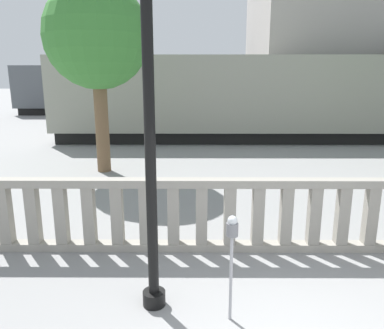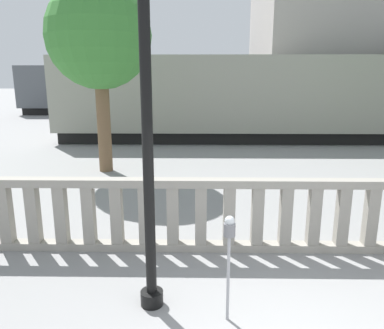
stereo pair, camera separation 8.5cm
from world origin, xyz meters
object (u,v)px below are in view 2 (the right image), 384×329
lamppost (146,72)px  parking_meter (229,240)px  tree_right (99,37)px  train_far (195,89)px  train_near (267,97)px

lamppost → parking_meter: lamppost is taller
tree_right → lamppost: bearing=-71.9°
train_far → parking_meter: bearing=-88.5°
lamppost → train_near: size_ratio=0.27×
train_far → tree_right: bearing=-98.6°
train_far → tree_right: 18.34m
train_far → tree_right: (-2.73, -18.00, 2.21)m
lamppost → train_near: (3.84, 13.21, -1.07)m
parking_meter → tree_right: bearing=114.1°
parking_meter → train_far: train_far is taller
parking_meter → train_near: 13.84m
train_near → tree_right: bearing=-136.4°
parking_meter → train_far: bearing=91.5°
train_far → lamppost: bearing=-90.8°
parking_meter → tree_right: (-3.39, 7.59, 3.05)m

